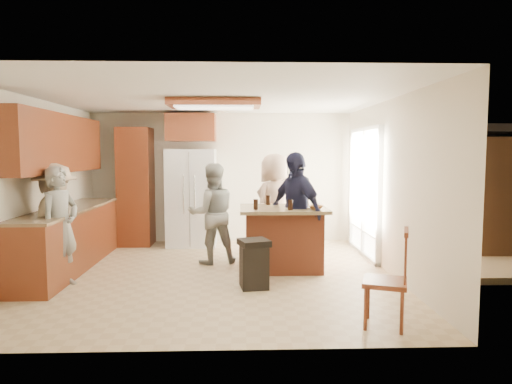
{
  "coord_description": "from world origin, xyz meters",
  "views": [
    {
      "loc": [
        0.37,
        -6.4,
        1.75
      ],
      "look_at": [
        0.6,
        0.42,
        1.15
      ],
      "focal_mm": 32.0,
      "sensor_mm": 36.0,
      "label": 1
    }
  ],
  "objects_px": {
    "person_behind_right": "(275,205)",
    "spindle_chair": "(387,282)",
    "kitchen_island": "(283,237)",
    "trash_bin": "(254,263)",
    "person_side_right": "(295,212)",
    "person_behind_left": "(212,214)",
    "person_front_left": "(60,227)",
    "refrigerator": "(192,198)",
    "person_counter": "(56,222)"
  },
  "relations": [
    {
      "from": "person_front_left",
      "to": "kitchen_island",
      "type": "distance_m",
      "value": 3.09
    },
    {
      "from": "trash_bin",
      "to": "spindle_chair",
      "type": "bearing_deg",
      "value": -46.56
    },
    {
      "from": "person_side_right",
      "to": "spindle_chair",
      "type": "relative_size",
      "value": 1.76
    },
    {
      "from": "person_behind_right",
      "to": "person_counter",
      "type": "xyz_separation_m",
      "value": [
        -3.09,
        -1.3,
        -0.06
      ]
    },
    {
      "from": "person_behind_right",
      "to": "refrigerator",
      "type": "relative_size",
      "value": 0.96
    },
    {
      "from": "person_front_left",
      "to": "refrigerator",
      "type": "bearing_deg",
      "value": -4.89
    },
    {
      "from": "person_side_right",
      "to": "trash_bin",
      "type": "relative_size",
      "value": 2.78
    },
    {
      "from": "person_counter",
      "to": "refrigerator",
      "type": "bearing_deg",
      "value": -40.95
    },
    {
      "from": "person_behind_left",
      "to": "trash_bin",
      "type": "bearing_deg",
      "value": 100.7
    },
    {
      "from": "person_behind_right",
      "to": "spindle_chair",
      "type": "distance_m",
      "value": 3.26
    },
    {
      "from": "person_front_left",
      "to": "person_side_right",
      "type": "height_order",
      "value": "person_side_right"
    },
    {
      "from": "person_front_left",
      "to": "person_behind_right",
      "type": "relative_size",
      "value": 0.91
    },
    {
      "from": "person_behind_right",
      "to": "trash_bin",
      "type": "bearing_deg",
      "value": 34.96
    },
    {
      "from": "refrigerator",
      "to": "trash_bin",
      "type": "distance_m",
      "value": 3.02
    },
    {
      "from": "person_behind_right",
      "to": "kitchen_island",
      "type": "bearing_deg",
      "value": 52.06
    },
    {
      "from": "person_front_left",
      "to": "person_side_right",
      "type": "distance_m",
      "value": 3.22
    },
    {
      "from": "person_behind_right",
      "to": "person_side_right",
      "type": "relative_size",
      "value": 0.99
    },
    {
      "from": "person_side_right",
      "to": "person_front_left",
      "type": "bearing_deg",
      "value": -111.48
    },
    {
      "from": "refrigerator",
      "to": "trash_bin",
      "type": "relative_size",
      "value": 2.86
    },
    {
      "from": "person_front_left",
      "to": "person_side_right",
      "type": "relative_size",
      "value": 0.9
    },
    {
      "from": "person_front_left",
      "to": "spindle_chair",
      "type": "distance_m",
      "value": 4.09
    },
    {
      "from": "person_side_right",
      "to": "person_behind_left",
      "type": "bearing_deg",
      "value": -145.5
    },
    {
      "from": "refrigerator",
      "to": "spindle_chair",
      "type": "relative_size",
      "value": 1.81
    },
    {
      "from": "kitchen_island",
      "to": "trash_bin",
      "type": "distance_m",
      "value": 1.07
    },
    {
      "from": "person_behind_right",
      "to": "kitchen_island",
      "type": "relative_size",
      "value": 1.35
    },
    {
      "from": "person_side_right",
      "to": "kitchen_island",
      "type": "bearing_deg",
      "value": -151.11
    },
    {
      "from": "person_behind_right",
      "to": "trash_bin",
      "type": "height_order",
      "value": "person_behind_right"
    },
    {
      "from": "person_behind_right",
      "to": "person_counter",
      "type": "bearing_deg",
      "value": -19.35
    },
    {
      "from": "person_side_right",
      "to": "spindle_chair",
      "type": "xyz_separation_m",
      "value": [
        0.66,
        -2.23,
        -0.42
      ]
    },
    {
      "from": "person_behind_left",
      "to": "person_side_right",
      "type": "distance_m",
      "value": 1.34
    },
    {
      "from": "person_behind_right",
      "to": "spindle_chair",
      "type": "xyz_separation_m",
      "value": [
        0.89,
        -3.11,
        -0.41
      ]
    },
    {
      "from": "person_front_left",
      "to": "refrigerator",
      "type": "relative_size",
      "value": 0.87
    },
    {
      "from": "person_side_right",
      "to": "trash_bin",
      "type": "distance_m",
      "value": 1.21
    },
    {
      "from": "person_front_left",
      "to": "trash_bin",
      "type": "distance_m",
      "value": 2.55
    },
    {
      "from": "person_side_right",
      "to": "trash_bin",
      "type": "bearing_deg",
      "value": -70.51
    },
    {
      "from": "person_behind_left",
      "to": "person_counter",
      "type": "bearing_deg",
      "value": 9.35
    },
    {
      "from": "person_counter",
      "to": "spindle_chair",
      "type": "xyz_separation_m",
      "value": [
        3.98,
        -1.82,
        -0.34
      ]
    },
    {
      "from": "person_behind_left",
      "to": "person_front_left",
      "type": "bearing_deg",
      "value": 18.62
    },
    {
      "from": "kitchen_island",
      "to": "trash_bin",
      "type": "bearing_deg",
      "value": -115.8
    },
    {
      "from": "kitchen_island",
      "to": "trash_bin",
      "type": "xyz_separation_m",
      "value": [
        -0.46,
        -0.95,
        -0.16
      ]
    },
    {
      "from": "trash_bin",
      "to": "person_behind_right",
      "type": "bearing_deg",
      "value": 77.05
    },
    {
      "from": "person_counter",
      "to": "trash_bin",
      "type": "height_order",
      "value": "person_counter"
    },
    {
      "from": "person_behind_right",
      "to": "kitchen_island",
      "type": "height_order",
      "value": "person_behind_right"
    },
    {
      "from": "person_counter",
      "to": "kitchen_island",
      "type": "bearing_deg",
      "value": -87.13
    },
    {
      "from": "person_front_left",
      "to": "spindle_chair",
      "type": "xyz_separation_m",
      "value": [
        3.79,
        -1.5,
        -0.33
      ]
    },
    {
      "from": "person_behind_left",
      "to": "refrigerator",
      "type": "relative_size",
      "value": 0.87
    },
    {
      "from": "trash_bin",
      "to": "kitchen_island",
      "type": "bearing_deg",
      "value": 64.2
    },
    {
      "from": "kitchen_island",
      "to": "spindle_chair",
      "type": "distance_m",
      "value": 2.46
    },
    {
      "from": "trash_bin",
      "to": "spindle_chair",
      "type": "height_order",
      "value": "spindle_chair"
    },
    {
      "from": "person_counter",
      "to": "person_behind_right",
      "type": "bearing_deg",
      "value": -73.34
    }
  ]
}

